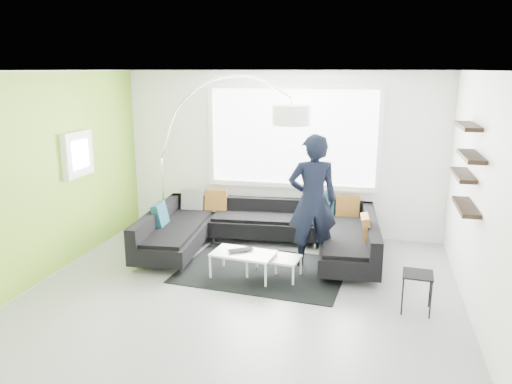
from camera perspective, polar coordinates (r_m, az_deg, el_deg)
ground at (r=6.67m, az=-1.38°, el=-11.12°), size 5.50×5.50×0.00m
room_shell at (r=6.31m, az=-0.66°, el=4.69°), size 5.54×5.04×2.82m
sectional_sofa at (r=7.77m, az=0.52°, el=-4.76°), size 3.68×2.45×0.76m
rug at (r=7.26m, az=0.78°, el=-8.90°), size 2.43×1.85×0.01m
coffee_table at (r=6.98m, az=0.32°, el=-8.32°), size 1.17×0.77×0.36m
arc_lamp at (r=8.49m, az=-10.81°, el=3.82°), size 2.66×1.22×2.74m
side_table at (r=6.33m, az=17.87°, el=-10.85°), size 0.37×0.37×0.48m
person at (r=7.19m, az=6.48°, el=-1.06°), size 0.97×0.86×1.95m
laptop at (r=6.91m, az=-1.62°, el=-6.83°), size 0.57×0.56×0.03m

